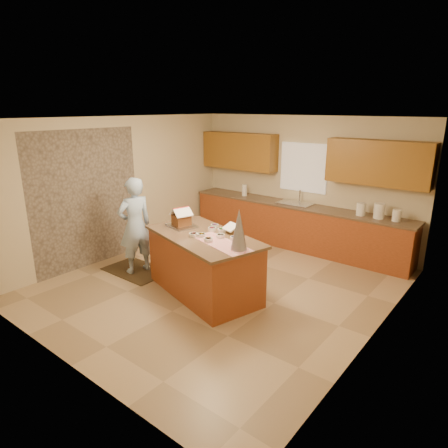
% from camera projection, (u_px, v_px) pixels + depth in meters
% --- Properties ---
extents(floor, '(5.50, 5.50, 0.00)m').
position_uv_depth(floor, '(221.00, 285.00, 6.59)').
color(floor, tan).
rests_on(floor, ground).
extents(ceiling, '(5.50, 5.50, 0.00)m').
position_uv_depth(ceiling, '(221.00, 118.00, 5.81)').
color(ceiling, silver).
rests_on(ceiling, floor).
extents(wall_back, '(5.50, 5.50, 0.00)m').
position_uv_depth(wall_back, '(303.00, 182.00, 8.25)').
color(wall_back, beige).
rests_on(wall_back, floor).
extents(wall_front, '(5.50, 5.50, 0.00)m').
position_uv_depth(wall_front, '(57.00, 257.00, 4.14)').
color(wall_front, beige).
rests_on(wall_front, floor).
extents(wall_left, '(5.50, 5.50, 0.00)m').
position_uv_depth(wall_left, '(122.00, 187.00, 7.69)').
color(wall_left, beige).
rests_on(wall_left, floor).
extents(wall_right, '(5.50, 5.50, 0.00)m').
position_uv_depth(wall_right, '(383.00, 239.00, 4.70)').
color(wall_right, beige).
rests_on(wall_right, floor).
extents(stone_accent, '(0.00, 2.50, 2.50)m').
position_uv_depth(stone_accent, '(87.00, 200.00, 7.11)').
color(stone_accent, gray).
rests_on(stone_accent, wall_left).
extents(window_curtain, '(1.05, 0.03, 1.00)m').
position_uv_depth(window_curtain, '(304.00, 168.00, 8.15)').
color(window_curtain, white).
rests_on(window_curtain, wall_back).
extents(back_counter_base, '(4.80, 0.60, 0.88)m').
position_uv_depth(back_counter_base, '(294.00, 226.00, 8.29)').
color(back_counter_base, '#9B4620').
rests_on(back_counter_base, floor).
extents(back_counter_top, '(4.85, 0.63, 0.04)m').
position_uv_depth(back_counter_top, '(295.00, 205.00, 8.16)').
color(back_counter_top, brown).
rests_on(back_counter_top, back_counter_base).
extents(upper_cabinet_left, '(1.85, 0.35, 0.80)m').
position_uv_depth(upper_cabinet_left, '(239.00, 151.00, 8.89)').
color(upper_cabinet_left, '#9E6221').
rests_on(upper_cabinet_left, wall_back).
extents(upper_cabinet_right, '(1.85, 0.35, 0.80)m').
position_uv_depth(upper_cabinet_right, '(378.00, 163.00, 7.03)').
color(upper_cabinet_right, '#9E6221').
rests_on(upper_cabinet_right, wall_back).
extents(sink, '(0.70, 0.45, 0.12)m').
position_uv_depth(sink, '(295.00, 206.00, 8.16)').
color(sink, silver).
rests_on(sink, back_counter_top).
extents(faucet, '(0.03, 0.03, 0.28)m').
position_uv_depth(faucet, '(300.00, 196.00, 8.25)').
color(faucet, silver).
rests_on(faucet, back_counter_top).
extents(island_base, '(2.09, 1.44, 0.93)m').
position_uv_depth(island_base, '(204.00, 266.00, 6.19)').
color(island_base, '#9B4620').
rests_on(island_base, floor).
extents(island_top, '(2.20, 1.55, 0.04)m').
position_uv_depth(island_top, '(203.00, 236.00, 6.04)').
color(island_top, brown).
rests_on(island_top, island_base).
extents(table_runner, '(1.12, 0.66, 0.01)m').
position_uv_depth(table_runner, '(221.00, 243.00, 5.67)').
color(table_runner, '#A80C1A').
rests_on(table_runner, island_top).
extents(baking_tray, '(0.57, 0.48, 0.03)m').
position_uv_depth(baking_tray, '(182.00, 226.00, 6.46)').
color(baking_tray, silver).
rests_on(baking_tray, island_top).
extents(cookbook, '(0.27, 0.24, 0.10)m').
position_uv_depth(cookbook, '(231.00, 227.00, 6.11)').
color(cookbook, white).
rests_on(cookbook, island_top).
extents(tinsel_tree, '(0.29, 0.29, 0.58)m').
position_uv_depth(tinsel_tree, '(239.00, 229.00, 5.34)').
color(tinsel_tree, '#B1B1BD').
rests_on(tinsel_tree, island_top).
extents(rug, '(1.16, 0.76, 0.01)m').
position_uv_depth(rug, '(136.00, 270.00, 7.15)').
color(rug, black).
rests_on(rug, floor).
extents(boy, '(0.54, 0.70, 1.71)m').
position_uv_depth(boy, '(135.00, 226.00, 6.87)').
color(boy, '#A8C6EE').
rests_on(boy, rug).
extents(canister_a, '(0.17, 0.17, 0.23)m').
position_uv_depth(canister_a, '(361.00, 209.00, 7.30)').
color(canister_a, white).
rests_on(canister_a, back_counter_top).
extents(canister_b, '(0.19, 0.19, 0.28)m').
position_uv_depth(canister_b, '(379.00, 211.00, 7.10)').
color(canister_b, white).
rests_on(canister_b, back_counter_top).
extents(canister_c, '(0.15, 0.15, 0.21)m').
position_uv_depth(canister_c, '(397.00, 215.00, 6.92)').
color(canister_c, white).
rests_on(canister_c, back_counter_top).
extents(paper_towel, '(0.12, 0.12, 0.25)m').
position_uv_depth(paper_towel, '(245.00, 190.00, 8.90)').
color(paper_towel, white).
rests_on(paper_towel, back_counter_top).
extents(gingerbread_house, '(0.36, 0.36, 0.30)m').
position_uv_depth(gingerbread_house, '(181.00, 218.00, 6.42)').
color(gingerbread_house, brown).
rests_on(gingerbread_house, baking_tray).
extents(candy_bowls, '(0.76, 0.71, 0.06)m').
position_uv_depth(candy_bowls, '(213.00, 234.00, 6.01)').
color(candy_bowls, '#DD2755').
rests_on(candy_bowls, island_top).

